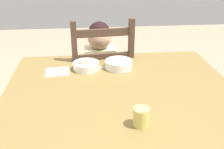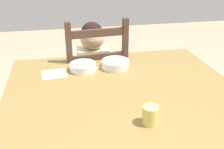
% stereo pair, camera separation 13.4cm
% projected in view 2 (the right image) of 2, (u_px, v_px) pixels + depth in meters
% --- Properties ---
extents(dining_table, '(1.23, 1.07, 0.74)m').
position_uv_depth(dining_table, '(122.00, 105.00, 1.47)').
color(dining_table, olive).
rests_on(dining_table, ground).
extents(dining_chair, '(0.46, 0.46, 1.00)m').
position_uv_depth(dining_chair, '(95.00, 86.00, 2.04)').
color(dining_chair, '#473226').
rests_on(dining_chair, ground).
extents(child_figure, '(0.32, 0.31, 0.95)m').
position_uv_depth(child_figure, '(94.00, 67.00, 1.97)').
color(child_figure, beige).
rests_on(child_figure, ground).
extents(bowl_of_peas, '(0.17, 0.17, 0.05)m').
position_uv_depth(bowl_of_peas, '(115.00, 64.00, 1.67)').
color(bowl_of_peas, white).
rests_on(bowl_of_peas, dining_table).
extents(bowl_of_carrots, '(0.16, 0.16, 0.05)m').
position_uv_depth(bowl_of_carrots, '(83.00, 67.00, 1.64)').
color(bowl_of_carrots, white).
rests_on(bowl_of_carrots, dining_table).
extents(spoon, '(0.14, 0.07, 0.01)m').
position_uv_depth(spoon, '(92.00, 69.00, 1.66)').
color(spoon, silver).
rests_on(spoon, dining_table).
extents(drinking_cup, '(0.07, 0.07, 0.08)m').
position_uv_depth(drinking_cup, '(150.00, 115.00, 1.13)').
color(drinking_cup, '#DFCF65').
rests_on(drinking_cup, dining_table).
extents(paper_napkin, '(0.15, 0.14, 0.00)m').
position_uv_depth(paper_napkin, '(54.00, 74.00, 1.60)').
color(paper_napkin, white).
rests_on(paper_napkin, dining_table).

